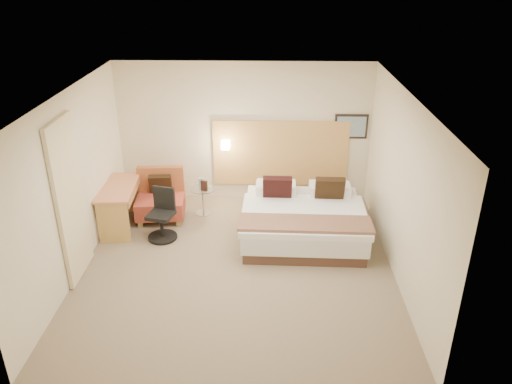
{
  "coord_description": "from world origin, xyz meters",
  "views": [
    {
      "loc": [
        0.47,
        -6.57,
        4.37
      ],
      "look_at": [
        0.28,
        0.63,
        0.98
      ],
      "focal_mm": 35.0,
      "sensor_mm": 36.0,
      "label": 1
    }
  ],
  "objects_px": {
    "bed": "(303,218)",
    "desk_chair": "(162,218)",
    "lounge_chair": "(161,199)",
    "side_table": "(203,200)",
    "desk": "(120,195)"
  },
  "relations": [
    {
      "from": "bed",
      "to": "desk",
      "type": "relative_size",
      "value": 1.64
    },
    {
      "from": "lounge_chair",
      "to": "desk",
      "type": "bearing_deg",
      "value": -148.03
    },
    {
      "from": "desk",
      "to": "desk_chair",
      "type": "bearing_deg",
      "value": -25.61
    },
    {
      "from": "side_table",
      "to": "desk",
      "type": "xyz_separation_m",
      "value": [
        -1.37,
        -0.53,
        0.33
      ]
    },
    {
      "from": "bed",
      "to": "desk_chair",
      "type": "relative_size",
      "value": 2.39
    },
    {
      "from": "lounge_chair",
      "to": "desk_chair",
      "type": "xyz_separation_m",
      "value": [
        0.18,
        -0.76,
        0.01
      ]
    },
    {
      "from": "desk_chair",
      "to": "lounge_chair",
      "type": "bearing_deg",
      "value": 103.31
    },
    {
      "from": "lounge_chair",
      "to": "side_table",
      "type": "relative_size",
      "value": 1.53
    },
    {
      "from": "side_table",
      "to": "desk_chair",
      "type": "height_order",
      "value": "desk_chair"
    },
    {
      "from": "desk",
      "to": "bed",
      "type": "bearing_deg",
      "value": -4.46
    },
    {
      "from": "side_table",
      "to": "desk",
      "type": "distance_m",
      "value": 1.51
    },
    {
      "from": "lounge_chair",
      "to": "side_table",
      "type": "distance_m",
      "value": 0.78
    },
    {
      "from": "bed",
      "to": "desk_chair",
      "type": "distance_m",
      "value": 2.4
    },
    {
      "from": "lounge_chair",
      "to": "side_table",
      "type": "height_order",
      "value": "lounge_chair"
    },
    {
      "from": "lounge_chair",
      "to": "side_table",
      "type": "bearing_deg",
      "value": 10.8
    }
  ]
}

